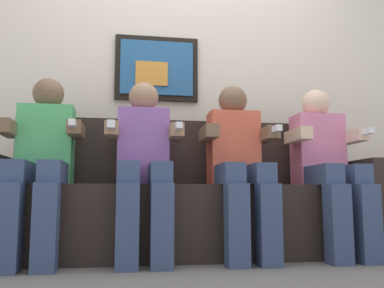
# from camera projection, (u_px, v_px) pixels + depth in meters

# --- Properties ---
(ground_plane) EXTENTS (6.38, 6.38, 0.00)m
(ground_plane) POSITION_uv_depth(u_px,v_px,m) (196.00, 265.00, 2.31)
(ground_plane) COLOR #66605B
(back_wall_assembly) EXTENTS (4.90, 0.10, 2.60)m
(back_wall_assembly) POSITION_uv_depth(u_px,v_px,m) (179.00, 77.00, 3.23)
(back_wall_assembly) COLOR beige
(back_wall_assembly) RESTS_ON ground_plane
(couch) EXTENTS (2.50, 0.58, 0.90)m
(couch) POSITION_uv_depth(u_px,v_px,m) (188.00, 207.00, 2.67)
(couch) COLOR #2D231E
(couch) RESTS_ON ground_plane
(person_leftmost) EXTENTS (0.46, 0.56, 1.11)m
(person_leftmost) POSITION_uv_depth(u_px,v_px,m) (42.00, 157.00, 2.41)
(person_leftmost) COLOR #4CB266
(person_leftmost) RESTS_ON ground_plane
(person_left_center) EXTENTS (0.46, 0.56, 1.11)m
(person_left_center) POSITION_uv_depth(u_px,v_px,m) (144.00, 159.00, 2.50)
(person_left_center) COLOR #8C59A5
(person_left_center) RESTS_ON ground_plane
(person_right_center) EXTENTS (0.46, 0.56, 1.11)m
(person_right_center) POSITION_uv_depth(u_px,v_px,m) (238.00, 160.00, 2.59)
(person_right_center) COLOR #D8593F
(person_right_center) RESTS_ON ground_plane
(person_rightmost) EXTENTS (0.46, 0.56, 1.11)m
(person_rightmost) POSITION_uv_depth(u_px,v_px,m) (327.00, 161.00, 2.68)
(person_rightmost) COLOR pink
(person_rightmost) RESTS_ON ground_plane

